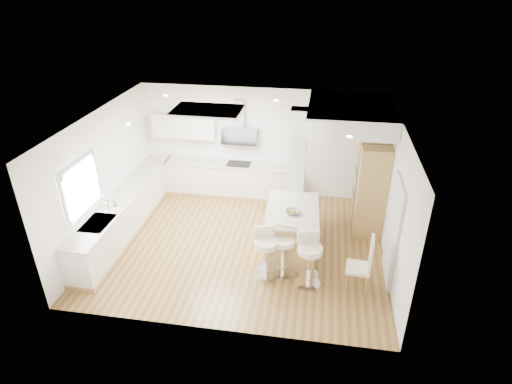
% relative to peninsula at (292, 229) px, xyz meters
% --- Properties ---
extents(ground, '(6.00, 6.00, 0.00)m').
position_rel_peninsula_xyz_m(ground, '(-1.06, -0.00, -0.49)').
color(ground, olive).
rests_on(ground, ground).
extents(ceiling, '(6.00, 5.00, 0.02)m').
position_rel_peninsula_xyz_m(ceiling, '(-1.06, -0.00, -0.49)').
color(ceiling, white).
rests_on(ceiling, ground).
extents(wall_back, '(6.00, 0.04, 2.80)m').
position_rel_peninsula_xyz_m(wall_back, '(-1.06, 2.50, 0.91)').
color(wall_back, white).
rests_on(wall_back, ground).
extents(wall_left, '(0.04, 5.00, 2.80)m').
position_rel_peninsula_xyz_m(wall_left, '(-4.06, -0.00, 0.91)').
color(wall_left, white).
rests_on(wall_left, ground).
extents(wall_right, '(0.04, 5.00, 2.80)m').
position_rel_peninsula_xyz_m(wall_right, '(1.94, -0.00, 0.91)').
color(wall_right, white).
rests_on(wall_right, ground).
extents(skylight, '(4.10, 2.10, 0.06)m').
position_rel_peninsula_xyz_m(skylight, '(-1.85, 0.60, 2.28)').
color(skylight, silver).
rests_on(skylight, ground).
extents(window_left, '(0.06, 1.28, 1.07)m').
position_rel_peninsula_xyz_m(window_left, '(-4.02, -0.90, 1.20)').
color(window_left, white).
rests_on(window_left, ground).
extents(doorway_right, '(0.05, 1.00, 2.10)m').
position_rel_peninsula_xyz_m(doorway_right, '(1.91, -0.60, 0.51)').
color(doorway_right, '#483F39').
rests_on(doorway_right, ground).
extents(counter_left, '(0.63, 4.50, 1.35)m').
position_rel_peninsula_xyz_m(counter_left, '(-3.76, 0.23, -0.03)').
color(counter_left, tan).
rests_on(counter_left, ground).
extents(counter_back, '(3.62, 0.63, 2.50)m').
position_rel_peninsula_xyz_m(counter_back, '(-1.98, 2.22, 0.20)').
color(counter_back, tan).
rests_on(counter_back, ground).
extents(pillar, '(0.35, 0.35, 2.80)m').
position_rel_peninsula_xyz_m(pillar, '(-0.01, 0.95, 0.91)').
color(pillar, silver).
rests_on(pillar, ground).
extents(soffit, '(1.78, 2.20, 0.40)m').
position_rel_peninsula_xyz_m(soffit, '(1.04, 1.40, 2.11)').
color(soffit, white).
rests_on(soffit, ground).
extents(oven_column, '(0.63, 1.21, 2.10)m').
position_rel_peninsula_xyz_m(oven_column, '(1.62, 1.23, 0.56)').
color(oven_column, tan).
rests_on(oven_column, ground).
extents(peninsula, '(1.14, 1.65, 1.05)m').
position_rel_peninsula_xyz_m(peninsula, '(0.00, 0.00, 0.00)').
color(peninsula, tan).
rests_on(peninsula, ground).
extents(bar_stool_a, '(0.59, 0.59, 1.05)m').
position_rel_peninsula_xyz_m(bar_stool_a, '(-0.42, -0.98, 0.10)').
color(bar_stool_a, silver).
rests_on(bar_stool_a, ground).
extents(bar_stool_b, '(0.52, 0.52, 1.03)m').
position_rel_peninsula_xyz_m(bar_stool_b, '(-0.09, -0.83, 0.09)').
color(bar_stool_b, silver).
rests_on(bar_stool_b, ground).
extents(bar_stool_c, '(0.60, 0.60, 1.08)m').
position_rel_peninsula_xyz_m(bar_stool_c, '(0.41, -1.08, 0.11)').
color(bar_stool_c, silver).
rests_on(bar_stool_c, ground).
extents(dining_chair, '(0.47, 0.47, 1.12)m').
position_rel_peninsula_xyz_m(dining_chair, '(1.41, -1.07, 0.11)').
color(dining_chair, '#F1E4C4').
rests_on(dining_chair, ground).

